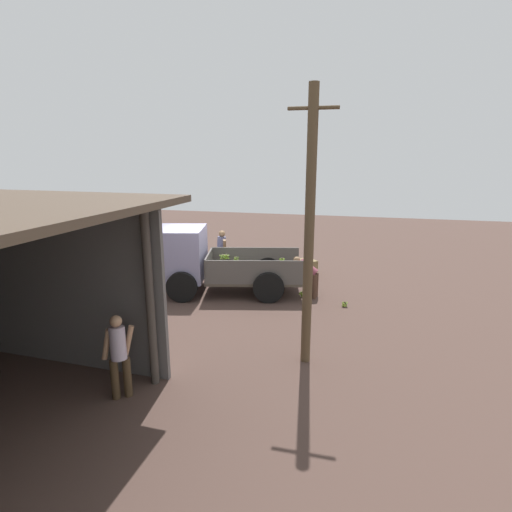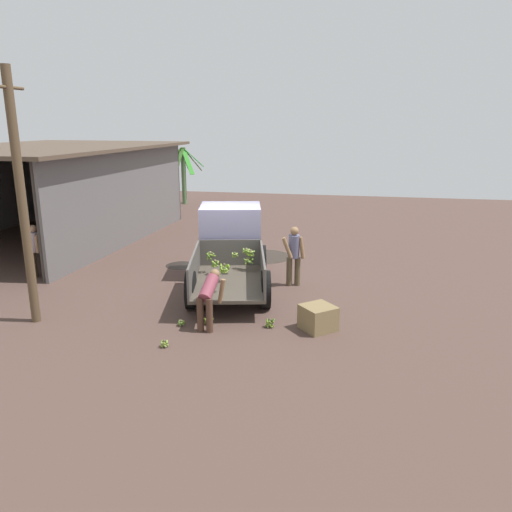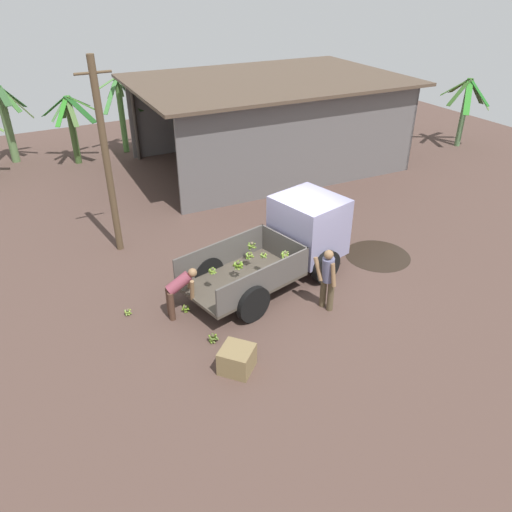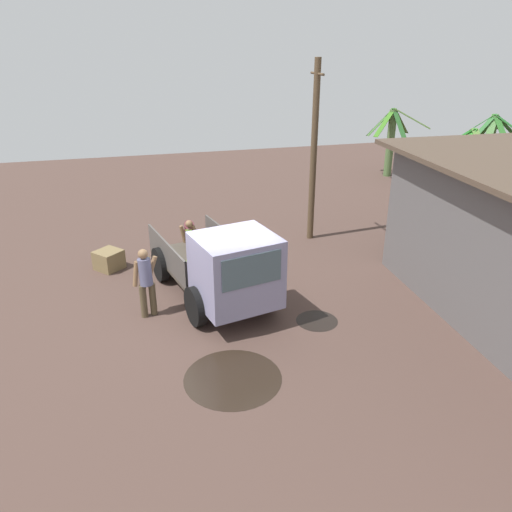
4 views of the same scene
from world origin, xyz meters
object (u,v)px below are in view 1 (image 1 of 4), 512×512
Objects in this scene: person_worker_loading at (308,273)px; utility_pole at (309,230)px; person_foreground_visitor at (222,251)px; banana_bunch_on_ground_0 at (302,294)px; banana_bunch_on_ground_3 at (345,304)px; person_bystander_near_shed at (119,353)px; banana_bunch_on_ground_1 at (306,301)px; banana_bunch_on_ground_2 at (304,280)px; wooden_crate_0 at (305,267)px; cargo_truck at (194,259)px.

utility_pole is at bearing 102.82° from person_worker_loading.
utility_pole reaches higher than person_foreground_visitor.
banana_bunch_on_ground_0 is 1.18× the size of banana_bunch_on_ground_3.
utility_pole reaches higher than person_bystander_near_shed.
banana_bunch_on_ground_0 reaches higher than banana_bunch_on_ground_1.
banana_bunch_on_ground_3 is at bearing -102.06° from utility_pole.
banana_bunch_on_ground_2 is (-3.00, 0.14, -0.82)m from person_foreground_visitor.
banana_bunch_on_ground_0 is 0.34× the size of wooden_crate_0.
banana_bunch_on_ground_0 is at bearing -81.69° from utility_pole.
banana_bunch_on_ground_1 is (-0.20, 0.58, -0.02)m from banana_bunch_on_ground_0.
banana_bunch_on_ground_2 is 2.39m from banana_bunch_on_ground_3.
utility_pole is 4.52m from person_worker_loading.
person_bystander_near_shed is (-0.63, 7.54, -0.07)m from person_foreground_visitor.
utility_pole is at bearing -72.10° from person_foreground_visitor.
wooden_crate_0 is at bearing -74.58° from person_worker_loading.
cargo_truck is 3.60m from person_worker_loading.
person_foreground_visitor is (3.70, -5.45, -1.89)m from utility_pole.
person_foreground_visitor is 4.02m from banana_bunch_on_ground_1.
person_foreground_visitor reaches higher than person_worker_loading.
banana_bunch_on_ground_0 is at bearing -70.99° from banana_bunch_on_ground_1.
wooden_crate_0 reaches higher than banana_bunch_on_ground_3.
banana_bunch_on_ground_3 is (-3.79, -5.47, -0.77)m from person_bystander_near_shed.
banana_bunch_on_ground_1 is 0.77× the size of banana_bunch_on_ground_2.
person_foreground_visitor is at bearing -2.69° from banana_bunch_on_ground_2.
banana_bunch_on_ground_1 is (-3.32, 2.10, -0.85)m from person_foreground_visitor.
person_foreground_visitor is 3.12m from wooden_crate_0.
person_worker_loading is 6.97× the size of banana_bunch_on_ground_1.
banana_bunch_on_ground_2 is 1.24× the size of banana_bunch_on_ground_3.
person_bystander_near_shed is at bearing 34.21° from utility_pole.
person_bystander_near_shed is at bearing 67.50° from banana_bunch_on_ground_0.
banana_bunch_on_ground_2 is (-3.29, -1.72, -0.98)m from cargo_truck.
utility_pole is 6.90m from wooden_crate_0.
person_foreground_visitor is at bearing -55.84° from utility_pole.
person_worker_loading is at bearing -27.84° from banana_bunch_on_ground_3.
wooden_crate_0 is at bearing -85.00° from banana_bunch_on_ground_0.
person_worker_loading is 1.88× the size of wooden_crate_0.
person_bystander_near_shed is (3.07, 2.09, -1.96)m from utility_pole.
banana_bunch_on_ground_3 is (-4.71, 0.20, -1.01)m from cargo_truck.
person_worker_loading reaches higher than banana_bunch_on_ground_0.
banana_bunch_on_ground_0 reaches higher than banana_bunch_on_ground_3.
person_foreground_visitor reaches higher than wooden_crate_0.
cargo_truck is at bearing 5.82° from banana_bunch_on_ground_0.
banana_bunch_on_ground_2 is at bearing -80.60° from banana_bunch_on_ground_1.
banana_bunch_on_ground_0 is 0.96× the size of banana_bunch_on_ground_2.
person_bystander_near_shed is at bearing 63.67° from banana_bunch_on_ground_1.
banana_bunch_on_ground_0 is at bearing -22.88° from banana_bunch_on_ground_3.
banana_bunch_on_ground_1 is at bearing -62.70° from person_bystander_near_shed.
person_foreground_visitor reaches higher than banana_bunch_on_ground_0.
person_bystander_near_shed reaches higher than banana_bunch_on_ground_0.
cargo_truck is 22.00× the size of banana_bunch_on_ground_0.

